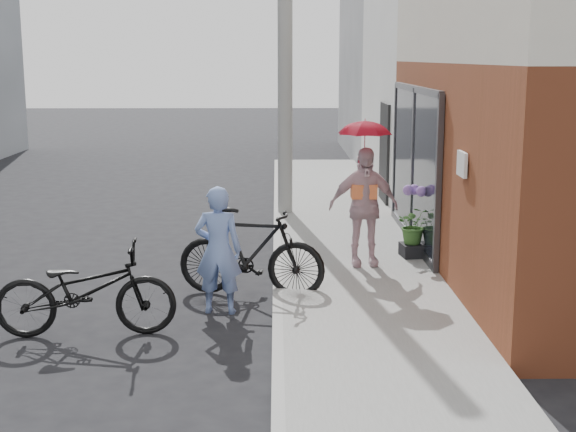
{
  "coord_description": "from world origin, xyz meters",
  "views": [
    {
      "loc": [
        0.93,
        -9.31,
        3.09
      ],
      "look_at": [
        1.08,
        0.65,
        1.1
      ],
      "focal_mm": 50.0,
      "sensor_mm": 36.0,
      "label": 1
    }
  ],
  "objects_px": {
    "utility_pole": "(285,34)",
    "bike_right": "(251,252)",
    "officer": "(218,250)",
    "bike_left": "(86,290)",
    "kimono_woman": "(363,207)",
    "planter": "(414,250)"
  },
  "relations": [
    {
      "from": "utility_pole",
      "to": "planter",
      "type": "relative_size",
      "value": 18.87
    },
    {
      "from": "bike_right",
      "to": "officer",
      "type": "bearing_deg",
      "value": 163.38
    },
    {
      "from": "officer",
      "to": "kimono_woman",
      "type": "relative_size",
      "value": 0.92
    },
    {
      "from": "kimono_woman",
      "to": "utility_pole",
      "type": "bearing_deg",
      "value": 99.38
    },
    {
      "from": "bike_right",
      "to": "utility_pole",
      "type": "bearing_deg",
      "value": 5.78
    },
    {
      "from": "utility_pole",
      "to": "planter",
      "type": "bearing_deg",
      "value": -62.05
    },
    {
      "from": "utility_pole",
      "to": "kimono_woman",
      "type": "distance_m",
      "value": 4.89
    },
    {
      "from": "officer",
      "to": "bike_right",
      "type": "height_order",
      "value": "officer"
    },
    {
      "from": "utility_pole",
      "to": "officer",
      "type": "xyz_separation_m",
      "value": [
        -0.88,
        -5.88,
        -2.71
      ]
    },
    {
      "from": "bike_right",
      "to": "planter",
      "type": "distance_m",
      "value": 2.9
    },
    {
      "from": "officer",
      "to": "bike_left",
      "type": "distance_m",
      "value": 1.66
    },
    {
      "from": "utility_pole",
      "to": "officer",
      "type": "bearing_deg",
      "value": -98.48
    },
    {
      "from": "bike_right",
      "to": "planter",
      "type": "bearing_deg",
      "value": -45.22
    },
    {
      "from": "utility_pole",
      "to": "officer",
      "type": "height_order",
      "value": "utility_pole"
    },
    {
      "from": "utility_pole",
      "to": "bike_right",
      "type": "distance_m",
      "value": 5.95
    },
    {
      "from": "utility_pole",
      "to": "officer",
      "type": "relative_size",
      "value": 4.45
    },
    {
      "from": "bike_right",
      "to": "planter",
      "type": "height_order",
      "value": "bike_right"
    },
    {
      "from": "bike_left",
      "to": "bike_right",
      "type": "bearing_deg",
      "value": -54.58
    },
    {
      "from": "officer",
      "to": "planter",
      "type": "xyz_separation_m",
      "value": [
        2.78,
        2.3,
        -0.57
      ]
    },
    {
      "from": "utility_pole",
      "to": "kimono_woman",
      "type": "bearing_deg",
      "value": -75.08
    },
    {
      "from": "bike_left",
      "to": "utility_pole",
      "type": "bearing_deg",
      "value": -23.59
    },
    {
      "from": "officer",
      "to": "bike_left",
      "type": "height_order",
      "value": "officer"
    }
  ]
}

